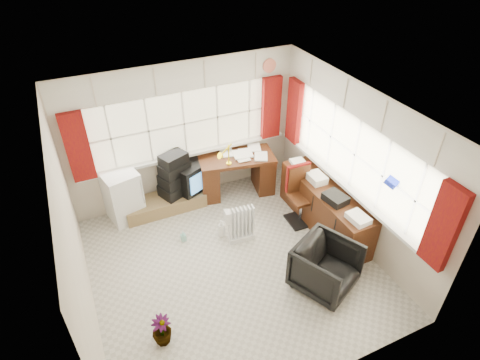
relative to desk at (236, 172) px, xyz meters
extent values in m
plane|color=beige|center=(-0.81, -1.68, -0.43)|extent=(4.00, 4.00, 0.00)
plane|color=beige|center=(-0.81, 0.32, 0.82)|extent=(4.00, 0.00, 4.00)
plane|color=beige|center=(-0.81, -3.68, 0.82)|extent=(4.00, 0.00, 4.00)
plane|color=beige|center=(-2.81, -1.68, 0.82)|extent=(0.00, 4.00, 4.00)
plane|color=beige|center=(1.19, -1.68, 0.82)|extent=(0.00, 4.00, 4.00)
plane|color=white|center=(-0.81, -1.68, 2.07)|extent=(4.00, 4.00, 0.00)
plane|color=#F4ECC1|center=(-0.81, 0.30, 1.02)|extent=(3.60, 0.00, 3.60)
cube|color=white|center=(-0.81, 0.26, 0.44)|extent=(3.70, 0.12, 0.05)
cube|color=white|center=(-2.01, 0.29, 1.02)|extent=(0.03, 0.02, 1.10)
cube|color=white|center=(-1.41, 0.29, 1.02)|extent=(0.03, 0.02, 1.10)
cube|color=white|center=(-0.81, 0.29, 1.02)|extent=(0.03, 0.02, 1.10)
cube|color=white|center=(-0.21, 0.29, 1.02)|extent=(0.03, 0.02, 1.10)
cube|color=white|center=(0.39, 0.29, 1.02)|extent=(0.03, 0.02, 1.10)
plane|color=#F4ECC1|center=(1.17, -1.68, 1.02)|extent=(0.00, 3.60, 3.60)
cube|color=white|center=(1.13, -1.68, 0.44)|extent=(0.12, 3.70, 0.05)
cube|color=white|center=(1.16, -2.88, 1.02)|extent=(0.02, 0.03, 1.10)
cube|color=white|center=(1.16, -2.28, 1.02)|extent=(0.02, 0.03, 1.10)
cube|color=white|center=(1.16, -1.68, 1.02)|extent=(0.02, 0.03, 1.10)
cube|color=white|center=(1.16, -1.08, 1.02)|extent=(0.02, 0.03, 1.10)
cube|color=white|center=(1.16, -0.48, 1.02)|extent=(0.02, 0.03, 1.10)
cube|color=maroon|center=(-2.51, 0.22, 1.03)|extent=(0.35, 0.10, 1.15)
cube|color=maroon|center=(0.79, 0.22, 1.03)|extent=(0.35, 0.10, 1.15)
cube|color=maroon|center=(1.09, -0.08, 1.03)|extent=(0.10, 0.35, 1.15)
cube|color=maroon|center=(1.09, -3.38, 1.03)|extent=(0.10, 0.35, 1.15)
cube|color=beige|center=(-0.81, 0.28, 1.82)|extent=(3.95, 0.08, 0.48)
cube|color=beige|center=(1.15, -1.68, 1.82)|extent=(0.08, 3.95, 0.48)
cube|color=#4F2812|center=(0.00, 0.00, 0.31)|extent=(1.44, 0.90, 0.06)
cube|color=#4F2812|center=(-0.50, 0.10, -0.07)|extent=(0.42, 0.64, 0.71)
cube|color=#4F2812|center=(0.50, -0.10, -0.07)|extent=(0.42, 0.64, 0.71)
cube|color=white|center=(0.00, 0.00, 0.35)|extent=(0.28, 0.35, 0.02)
cube|color=white|center=(0.00, 0.00, 0.36)|extent=(0.28, 0.35, 0.02)
cube|color=white|center=(0.00, 0.00, 0.36)|extent=(0.28, 0.35, 0.02)
cube|color=white|center=(0.00, 0.00, 0.36)|extent=(0.28, 0.35, 0.02)
cube|color=white|center=(0.00, 0.00, 0.37)|extent=(0.28, 0.35, 0.02)
cube|color=white|center=(0.00, 0.00, 0.37)|extent=(0.28, 0.35, 0.02)
cylinder|color=yellow|center=(-0.21, -0.16, 0.35)|extent=(0.09, 0.09, 0.02)
cylinder|color=yellow|center=(-0.21, -0.16, 0.53)|extent=(0.02, 0.02, 0.36)
cone|color=yellow|center=(-0.21, -0.16, 0.67)|extent=(0.16, 0.14, 0.15)
cube|color=black|center=(0.64, -1.23, -0.41)|extent=(0.44, 0.44, 0.04)
cylinder|color=silver|center=(0.64, -1.23, -0.18)|extent=(0.06, 0.06, 0.49)
cube|color=#4F2812|center=(0.64, -1.23, 0.07)|extent=(0.43, 0.41, 0.06)
cube|color=#4F2812|center=(0.65, -1.02, 0.33)|extent=(0.38, 0.06, 0.48)
cube|color=maroon|center=(0.65, -1.02, 0.35)|extent=(0.42, 0.07, 0.49)
imported|color=black|center=(0.21, -2.55, -0.06)|extent=(1.05, 1.06, 0.73)
cube|color=white|center=(-0.46, -1.21, -0.39)|extent=(0.44, 0.21, 0.08)
cube|color=white|center=(-0.65, -1.19, -0.07)|extent=(0.04, 0.13, 0.55)
cube|color=white|center=(-0.58, -1.20, -0.07)|extent=(0.04, 0.13, 0.55)
cube|color=white|center=(-0.52, -1.20, -0.07)|extent=(0.04, 0.13, 0.55)
cube|color=white|center=(-0.46, -1.21, -0.07)|extent=(0.04, 0.13, 0.55)
cube|color=white|center=(-0.40, -1.21, -0.07)|extent=(0.04, 0.13, 0.55)
cube|color=white|center=(-0.33, -1.22, -0.07)|extent=(0.04, 0.13, 0.55)
cube|color=white|center=(-0.27, -1.22, -0.07)|extent=(0.04, 0.13, 0.55)
cube|color=#4F2812|center=(0.92, -1.48, -0.05)|extent=(0.50, 2.00, 0.75)
cube|color=white|center=(0.89, -2.28, 0.37)|extent=(0.24, 0.32, 0.10)
cube|color=white|center=(0.89, -1.74, 0.37)|extent=(0.24, 0.32, 0.10)
cube|color=white|center=(0.89, -1.21, 0.37)|extent=(0.24, 0.32, 0.10)
cube|color=white|center=(0.89, -0.68, 0.37)|extent=(0.24, 0.32, 0.10)
cube|color=black|center=(0.85, -1.77, 0.38)|extent=(0.33, 0.39, 0.12)
cube|color=olive|center=(-1.36, 0.04, -0.30)|extent=(1.40, 0.50, 0.25)
cube|color=black|center=(-0.85, 0.14, 0.08)|extent=(0.73, 0.71, 0.52)
cube|color=#519EE7|center=(-0.74, -0.10, 0.08)|extent=(0.40, 0.20, 0.35)
cube|color=black|center=(-1.11, 0.10, -0.07)|extent=(0.68, 0.56, 0.21)
cube|color=black|center=(-1.11, 0.10, 0.14)|extent=(0.63, 0.53, 0.20)
cube|color=black|center=(-1.11, 0.10, 0.33)|extent=(0.57, 0.49, 0.19)
cube|color=black|center=(-1.11, 0.10, 0.52)|extent=(0.52, 0.45, 0.18)
cube|color=white|center=(-2.03, 0.12, 0.02)|extent=(0.64, 0.64, 0.91)
cube|color=silver|center=(-1.73, -0.08, 0.16)|extent=(0.03, 0.03, 0.48)
imported|color=white|center=(-0.72, -1.00, -0.27)|extent=(0.17, 0.17, 0.32)
imported|color=#8DD3C2|center=(-1.32, -0.85, -0.34)|extent=(0.08, 0.08, 0.17)
imported|color=black|center=(-2.11, -2.46, -0.21)|extent=(0.29, 0.29, 0.44)
camera|label=1|loc=(-2.45, -5.51, 4.13)|focal=30.00mm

